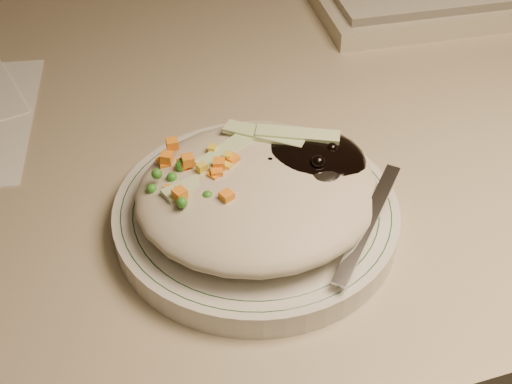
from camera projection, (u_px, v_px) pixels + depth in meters
name	position (u px, v px, depth m)	size (l,w,h in m)	color
desk	(263.00, 243.00, 0.85)	(1.40, 0.70, 0.74)	tan
plate	(256.00, 216.00, 0.58)	(0.23, 0.23, 0.02)	silver
plate_rim	(256.00, 207.00, 0.57)	(0.22, 0.22, 0.00)	#144723
meal	(261.00, 186.00, 0.56)	(0.21, 0.19, 0.05)	#AFA78E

